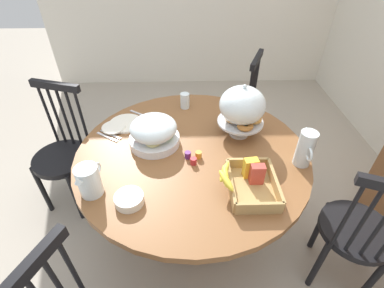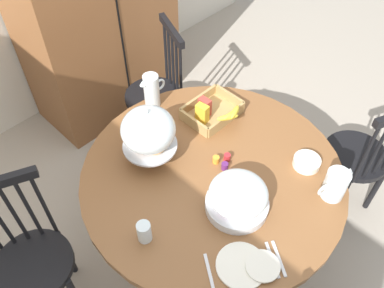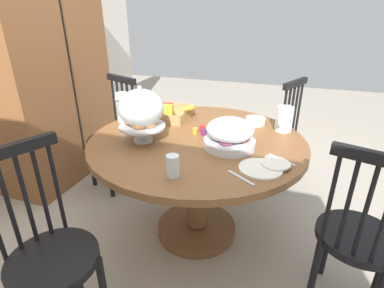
% 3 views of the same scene
% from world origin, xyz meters
% --- Properties ---
extents(ground_plane, '(10.00, 10.00, 0.00)m').
position_xyz_m(ground_plane, '(0.00, 0.00, 0.00)').
color(ground_plane, '#A89E8E').
extents(dining_table, '(1.35, 1.35, 0.74)m').
position_xyz_m(dining_table, '(0.01, -0.04, 0.56)').
color(dining_table, brown).
rests_on(dining_table, ground_plane).
extents(windsor_chair_near_window, '(0.43, 0.43, 0.97)m').
position_xyz_m(windsor_chair_near_window, '(0.40, 0.85, 0.45)').
color(windsor_chair_near_window, black).
rests_on(windsor_chair_near_window, ground_plane).
extents(windsor_chair_by_cabinet, '(0.44, 0.44, 0.97)m').
position_xyz_m(windsor_chair_by_cabinet, '(-0.88, 0.36, 0.45)').
color(windsor_chair_by_cabinet, black).
rests_on(windsor_chair_by_cabinet, ground_plane).
extents(windsor_chair_far_side, '(0.44, 0.44, 0.97)m').
position_xyz_m(windsor_chair_far_side, '(0.89, -0.46, 0.45)').
color(windsor_chair_far_side, black).
rests_on(windsor_chair_far_side, ground_plane).
extents(pastry_stand_with_dome, '(0.28, 0.28, 0.34)m').
position_xyz_m(pastry_stand_with_dome, '(-0.14, 0.26, 0.94)').
color(pastry_stand_with_dome, silver).
rests_on(pastry_stand_with_dome, dining_table).
extents(fruit_platter_covered, '(0.30, 0.30, 0.18)m').
position_xyz_m(fruit_platter_covered, '(-0.06, -0.26, 0.83)').
color(fruit_platter_covered, silver).
rests_on(fruit_platter_covered, dining_table).
extents(orange_juice_pitcher, '(0.19, 0.11, 0.17)m').
position_xyz_m(orange_juice_pitcher, '(0.32, -0.54, 0.81)').
color(orange_juice_pitcher, silver).
rests_on(orange_juice_pitcher, dining_table).
extents(milk_pitcher, '(0.17, 0.09, 0.21)m').
position_xyz_m(milk_pitcher, '(0.14, 0.56, 0.84)').
color(milk_pitcher, silver).
rests_on(milk_pitcher, dining_table).
extents(cereal_basket, '(0.32, 0.30, 0.12)m').
position_xyz_m(cereal_basket, '(0.31, 0.24, 0.78)').
color(cereal_basket, tan).
rests_on(cereal_basket, dining_table).
extents(china_plate_large, '(0.22, 0.22, 0.01)m').
position_xyz_m(china_plate_large, '(-0.27, -0.47, 0.75)').
color(china_plate_large, white).
rests_on(china_plate_large, dining_table).
extents(china_plate_small, '(0.15, 0.15, 0.01)m').
position_xyz_m(china_plate_small, '(-0.21, -0.54, 0.76)').
color(china_plate_small, white).
rests_on(china_plate_small, china_plate_large).
extents(cereal_bowl, '(0.14, 0.14, 0.04)m').
position_xyz_m(cereal_bowl, '(0.39, -0.35, 0.76)').
color(cereal_bowl, white).
rests_on(cereal_bowl, dining_table).
extents(drinking_glass, '(0.06, 0.06, 0.11)m').
position_xyz_m(drinking_glass, '(-0.47, -0.08, 0.80)').
color(drinking_glass, silver).
rests_on(drinking_glass, dining_table).
extents(jam_jar_strawberry, '(0.04, 0.04, 0.04)m').
position_xyz_m(jam_jar_strawberry, '(0.13, -0.04, 0.76)').
color(jam_jar_strawberry, '#B7282D').
rests_on(jam_jar_strawberry, dining_table).
extents(jam_jar_apricot, '(0.04, 0.04, 0.04)m').
position_xyz_m(jam_jar_apricot, '(0.07, -0.01, 0.76)').
color(jam_jar_apricot, orange).
rests_on(jam_jar_apricot, dining_table).
extents(jam_jar_grape, '(0.04, 0.04, 0.04)m').
position_xyz_m(jam_jar_grape, '(0.07, -0.07, 0.76)').
color(jam_jar_grape, '#5B2366').
rests_on(jam_jar_grape, dining_table).
extents(table_knife, '(0.11, 0.15, 0.01)m').
position_xyz_m(table_knife, '(-0.16, -0.55, 0.74)').
color(table_knife, silver).
rests_on(table_knife, dining_table).
extents(dinner_fork, '(0.11, 0.15, 0.01)m').
position_xyz_m(dinner_fork, '(-0.13, -0.56, 0.74)').
color(dinner_fork, silver).
rests_on(dinner_fork, dining_table).
extents(soup_spoon, '(0.11, 0.15, 0.01)m').
position_xyz_m(soup_spoon, '(-0.39, -0.39, 0.74)').
color(soup_spoon, silver).
rests_on(soup_spoon, dining_table).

